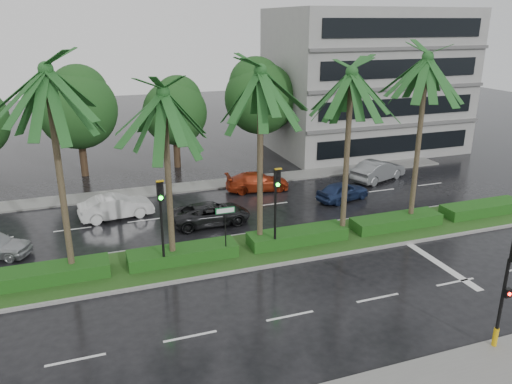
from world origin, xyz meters
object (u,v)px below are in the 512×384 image
object	(u,v)px
street_sign	(225,220)
car_white	(116,207)
car_red	(257,182)
car_darkgrey	(211,214)
car_grey	(378,170)
signal_near	(507,287)
signal_median_left	(161,212)
car_blue	(343,191)

from	to	relation	value
street_sign	car_white	world-z (taller)	street_sign
car_red	car_white	bearing A→B (deg)	107.71
car_darkgrey	car_grey	distance (m)	14.05
signal_near	signal_median_left	size ratio (longest dim) A/B	1.00
car_red	car_grey	bearing A→B (deg)	-89.04
car_white	car_blue	xyz separation A→B (m)	(14.00, -1.78, -0.08)
signal_median_left	car_red	distance (m)	12.71
car_red	street_sign	bearing A→B (deg)	158.17
car_blue	car_grey	xyz separation A→B (m)	(4.50, 2.90, 0.13)
car_darkgrey	car_white	bearing A→B (deg)	60.23
car_white	car_red	distance (m)	9.70
signal_median_left	car_blue	distance (m)	14.02
car_white	car_red	size ratio (longest dim) A/B	0.98
street_sign	car_red	bearing A→B (deg)	62.02
signal_median_left	street_sign	bearing A→B (deg)	3.47
signal_median_left	car_grey	size ratio (longest dim) A/B	0.96
car_white	car_red	xyz separation A→B (m)	(9.50, 1.94, -0.07)
car_red	car_grey	distance (m)	9.04
car_blue	signal_median_left	bearing A→B (deg)	100.67
signal_median_left	car_red	size ratio (longest dim) A/B	1.01
signal_median_left	car_white	distance (m)	8.13
signal_near	car_blue	xyz separation A→B (m)	(2.50, 15.56, -1.88)
signal_near	car_white	distance (m)	20.88
street_sign	car_red	distance (m)	10.76
signal_near	signal_median_left	bearing A→B (deg)	135.91
car_white	signal_median_left	bearing A→B (deg)	-175.78
car_white	car_blue	size ratio (longest dim) A/B	1.16
signal_near	car_grey	size ratio (longest dim) A/B	0.96
car_darkgrey	car_grey	size ratio (longest dim) A/B	0.99
car_darkgrey	car_red	xyz separation A→B (m)	(4.50, 4.70, 0.00)
signal_near	car_darkgrey	size ratio (longest dim) A/B	0.97
car_red	car_blue	distance (m)	5.84
car_white	car_darkgrey	world-z (taller)	car_white
signal_median_left	car_grey	distance (m)	19.26
car_darkgrey	car_grey	world-z (taller)	car_grey
car_red	car_blue	size ratio (longest dim) A/B	1.19
car_red	car_blue	world-z (taller)	car_red
car_darkgrey	signal_median_left	bearing A→B (deg)	143.54
signal_near	car_darkgrey	xyz separation A→B (m)	(-6.50, 14.58, -1.88)
signal_median_left	car_grey	bearing A→B (deg)	27.30
signal_median_left	car_grey	xyz separation A→B (m)	(17.00, 8.77, -2.25)
car_white	car_darkgrey	distance (m)	5.71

